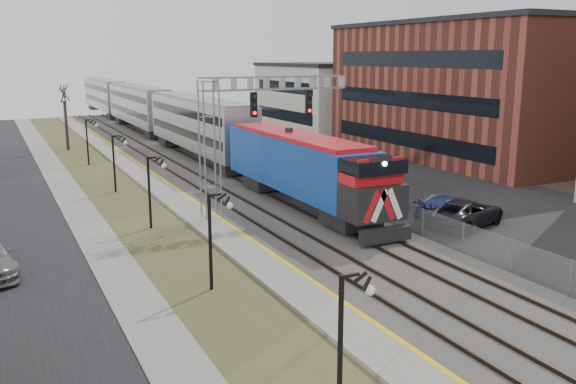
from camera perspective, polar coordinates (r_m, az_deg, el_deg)
sidewalk at (r=40.47m, az=-19.19°, el=-1.29°), size 2.00×120.00×0.08m
grass_median at (r=40.91m, az=-15.03°, el=-0.88°), size 4.00×120.00×0.06m
platform at (r=41.54m, az=-10.98°, el=-0.34°), size 2.00×120.00×0.24m
ballast_bed at (r=43.08m, az=-4.57°, el=0.28°), size 8.00×120.00×0.20m
parking_lot at (r=48.71m, az=8.67°, el=1.52°), size 16.00×120.00×0.04m
platform_edge at (r=41.75m, az=-9.83°, el=-0.06°), size 0.24×120.00×0.01m
track_near at (r=42.37m, az=-7.08°, el=0.26°), size 1.58×120.00×0.15m
track_far at (r=43.60m, az=-2.74°, el=0.70°), size 1.58×120.00×0.15m
train at (r=70.40m, az=-12.27°, el=7.16°), size 3.00×85.85×5.33m
signal_gantry at (r=34.75m, az=-4.70°, el=6.49°), size 9.00×1.07×8.15m
lampposts at (r=24.74m, az=-7.50°, el=-4.60°), size 0.14×62.14×4.00m
fence at (r=44.62m, az=0.44°, el=1.67°), size 0.04×120.00×1.60m
buildings_east at (r=54.55m, az=23.58°, el=8.47°), size 16.00×76.00×15.00m
car_lot_c at (r=35.07m, az=16.22°, el=-1.95°), size 5.99×4.17×1.52m
car_lot_d at (r=36.28m, az=14.80°, el=-1.47°), size 5.21×3.33×1.41m
car_lot_e at (r=37.67m, az=14.85°, el=-1.05°), size 4.01×2.16×1.30m
car_lot_f at (r=54.14m, az=-0.71°, el=3.53°), size 4.61×2.86×1.44m
car_lot_g at (r=54.03m, az=0.46°, el=3.49°), size 4.41×2.87×1.40m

